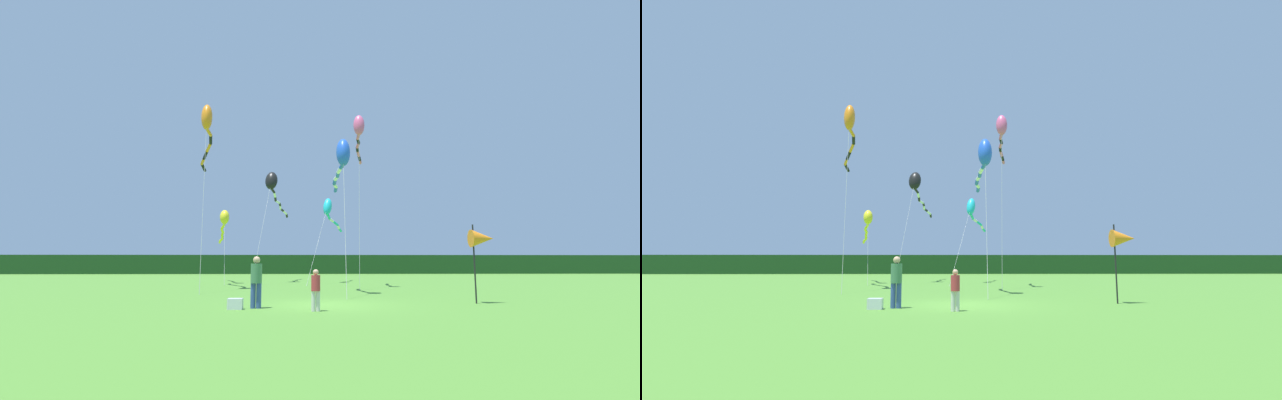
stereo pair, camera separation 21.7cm
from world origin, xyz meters
TOP-DOWN VIEW (x-y plane):
  - ground_plane at (0.00, 0.00)m, footprint 120.00×120.00m
  - distant_treeline at (0.00, 45.00)m, footprint 108.00×2.02m
  - person_adult at (-2.47, -1.18)m, footprint 0.39×0.39m
  - person_child at (-0.43, -2.16)m, footprint 0.29×0.29m
  - cooler_box at (-3.12, -1.45)m, footprint 0.49×0.39m
  - banner_flag_pole at (6.17, 0.30)m, footprint 0.90×0.70m
  - kite_orange at (-6.92, 9.54)m, footprint 2.43×9.97m
  - kite_cyan at (1.14, 17.78)m, footprint 3.17×8.50m
  - kite_yellow at (-7.10, 17.13)m, footprint 2.07×7.89m
  - kite_blue at (1.14, 5.28)m, footprint 0.78×6.53m
  - kite_rainbow at (2.74, 10.91)m, footprint 1.16×6.42m
  - kite_black at (-3.46, 18.64)m, footprint 2.02×11.10m

SIDE VIEW (x-z plane):
  - ground_plane at x=0.00m, z-range 0.00..0.00m
  - cooler_box at x=-3.12m, z-range 0.00..0.36m
  - person_child at x=-0.43m, z-range 0.08..1.42m
  - person_adult at x=-2.47m, z-range 0.10..1.88m
  - distant_treeline at x=0.00m, z-range 0.00..2.63m
  - banner_flag_pole at x=6.17m, z-range 0.95..4.00m
  - kite_yellow at x=-7.10m, z-range 1.91..7.59m
  - kite_cyan at x=1.14m, z-range 2.34..9.14m
  - kite_blue at x=1.14m, z-range 3.03..11.03m
  - kite_black at x=-3.46m, z-range 3.39..12.45m
  - kite_orange at x=-6.92m, z-range 4.42..15.65m
  - kite_rainbow at x=2.74m, z-range 4.61..15.77m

